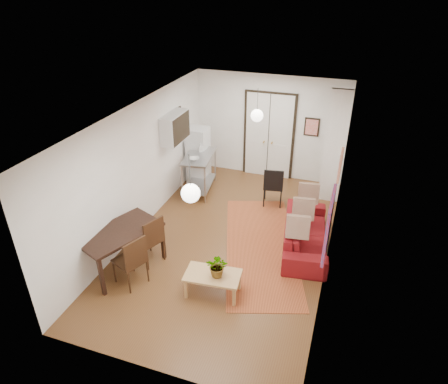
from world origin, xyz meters
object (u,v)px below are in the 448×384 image
(kitchen_counter, at_px, (199,167))
(black_side_chair, at_px, (274,181))
(dining_table, at_px, (120,235))
(dining_chair_near, at_px, (150,232))
(coffee_table, at_px, (213,277))
(dining_chair_far, at_px, (132,252))
(sofa, at_px, (306,233))
(fridge, at_px, (198,155))

(kitchen_counter, distance_m, black_side_chair, 2.03)
(dining_table, relative_size, dining_chair_near, 1.67)
(kitchen_counter, relative_size, black_side_chair, 1.37)
(black_side_chair, bearing_deg, dining_chair_near, 49.11)
(coffee_table, xyz_separation_m, dining_chair_far, (-1.58, -0.10, 0.24))
(sofa, xyz_separation_m, dining_table, (-3.34, -1.87, 0.44))
(kitchen_counter, height_order, dining_chair_near, dining_chair_near)
(kitchen_counter, distance_m, dining_chair_far, 3.74)
(black_side_chair, bearing_deg, dining_table, 47.89)
(kitchen_counter, relative_size, fridge, 0.91)
(sofa, xyz_separation_m, coffee_table, (-1.37, -2.01, 0.06))
(sofa, distance_m, fridge, 4.01)
(sofa, bearing_deg, dining_chair_far, 117.56)
(fridge, relative_size, dining_chair_near, 1.46)
(sofa, relative_size, dining_table, 1.27)
(dining_table, bearing_deg, fridge, 90.00)
(sofa, bearing_deg, black_side_chair, 24.70)
(kitchen_counter, height_order, black_side_chair, black_side_chair)
(dining_chair_far, bearing_deg, black_side_chair, 175.98)
(dining_chair_far, bearing_deg, kitchen_counter, -155.21)
(dining_table, distance_m, black_side_chair, 4.20)
(dining_chair_far, bearing_deg, dining_chair_near, -157.38)
(fridge, relative_size, black_side_chair, 1.50)
(sofa, height_order, dining_table, dining_table)
(kitchen_counter, xyz_separation_m, black_side_chair, (2.03, 0.03, -0.08))
(sofa, relative_size, fridge, 1.45)
(sofa, xyz_separation_m, dining_chair_near, (-2.95, -1.41, 0.29))
(coffee_table, height_order, kitchen_counter, kitchen_counter)
(sofa, height_order, dining_chair_far, dining_chair_far)
(black_side_chair, bearing_deg, fridge, -21.97)
(sofa, distance_m, dining_table, 3.85)
(sofa, xyz_separation_m, black_side_chair, (-1.06, 1.65, 0.28))
(coffee_table, relative_size, kitchen_counter, 0.74)
(coffee_table, relative_size, dining_table, 0.59)
(kitchen_counter, xyz_separation_m, fridge, (-0.25, 0.55, 0.09))
(kitchen_counter, bearing_deg, dining_chair_near, -95.34)
(fridge, height_order, dining_chair_near, fridge)
(sofa, distance_m, dining_chair_near, 3.28)
(coffee_table, height_order, dining_chair_far, dining_chair_far)
(fridge, bearing_deg, dining_chair_near, -83.97)
(black_side_chair, bearing_deg, dining_chair_far, 54.11)
(fridge, xyz_separation_m, dining_chair_near, (0.39, -3.58, -0.16))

